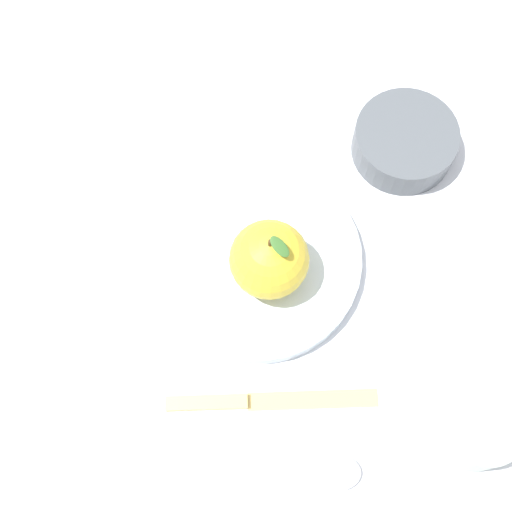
% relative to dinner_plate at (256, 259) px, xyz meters
% --- Properties ---
extents(ground_plane, '(2.40, 2.40, 0.00)m').
position_rel_dinner_plate_xyz_m(ground_plane, '(0.01, -0.01, -0.01)').
color(ground_plane, silver).
extents(dinner_plate, '(0.22, 0.22, 0.02)m').
position_rel_dinner_plate_xyz_m(dinner_plate, '(0.00, 0.00, 0.00)').
color(dinner_plate, silver).
rests_on(dinner_plate, ground_plane).
extents(apple, '(0.08, 0.08, 0.09)m').
position_rel_dinner_plate_xyz_m(apple, '(0.02, -0.00, 0.05)').
color(apple, gold).
rests_on(apple, dinner_plate).
extents(side_bowl, '(0.11, 0.11, 0.04)m').
position_rel_dinner_plate_xyz_m(side_bowl, '(0.08, 0.20, 0.01)').
color(side_bowl, '#4C5156').
rests_on(side_bowl, ground_plane).
extents(cup, '(0.07, 0.07, 0.06)m').
position_rel_dinner_plate_xyz_m(cup, '(0.27, -0.06, 0.02)').
color(cup, '#B2C6B2').
rests_on(cup, ground_plane).
extents(knife, '(0.19, 0.12, 0.01)m').
position_rel_dinner_plate_xyz_m(knife, '(0.07, -0.13, -0.01)').
color(knife, '#D8B766').
rests_on(knife, ground_plane).
extents(spoon, '(0.15, 0.11, 0.01)m').
position_rel_dinner_plate_xyz_m(spoon, '(0.15, -0.16, -0.01)').
color(spoon, silver).
rests_on(spoon, ground_plane).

